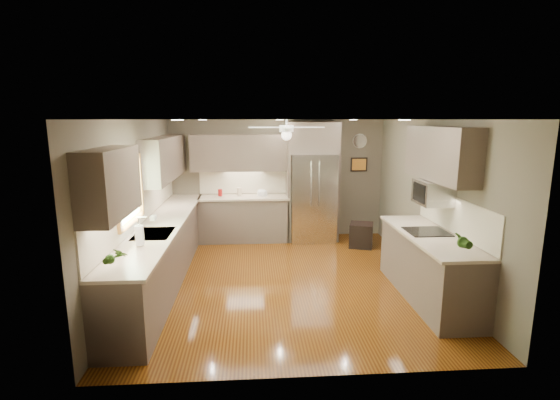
{
  "coord_description": "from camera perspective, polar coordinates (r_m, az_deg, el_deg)",
  "views": [
    {
      "loc": [
        -0.54,
        -6.06,
        2.5
      ],
      "look_at": [
        -0.08,
        0.6,
        1.17
      ],
      "focal_mm": 26.0,
      "sensor_mm": 36.0,
      "label": 1
    }
  ],
  "objects": [
    {
      "name": "potted_plant_right",
      "position": [
        5.23,
        24.24,
        -5.32
      ],
      "size": [
        0.19,
        0.16,
        0.32
      ],
      "primitive_type": "imported",
      "rotation": [
        0.0,
        0.0,
        0.11
      ],
      "color": "#284F16",
      "rests_on": "right_run"
    },
    {
      "name": "uppers",
      "position": [
        6.8,
        -5.65,
        5.91
      ],
      "size": [
        4.5,
        4.7,
        0.95
      ],
      "color": "#51433A",
      "rests_on": "wall_left"
    },
    {
      "name": "bowl",
      "position": [
        8.39,
        -2.51,
        0.73
      ],
      "size": [
        0.3,
        0.3,
        0.06
      ],
      "primitive_type": "imported",
      "rotation": [
        0.0,
        0.0,
        -0.4
      ],
      "color": "#C1AD91",
      "rests_on": "back_run"
    },
    {
      "name": "wall_right",
      "position": [
        6.79,
        20.4,
        -0.06
      ],
      "size": [
        0.0,
        5.0,
        5.0
      ],
      "primitive_type": "plane",
      "rotation": [
        1.57,
        0.0,
        -1.57
      ],
      "color": "#605849",
      "rests_on": "ground"
    },
    {
      "name": "recessed_lights",
      "position": [
        6.48,
        0.49,
        11.21
      ],
      "size": [
        2.84,
        3.14,
        0.01
      ],
      "color": "white",
      "rests_on": "ceiling"
    },
    {
      "name": "stool",
      "position": [
        8.26,
        11.34,
        -4.84
      ],
      "size": [
        0.56,
        0.56,
        0.5
      ],
      "color": "black",
      "rests_on": "ground"
    },
    {
      "name": "ceiling_fan",
      "position": [
        6.39,
        0.92,
        9.76
      ],
      "size": [
        1.18,
        1.18,
        0.32
      ],
      "color": "white",
      "rests_on": "ceiling"
    },
    {
      "name": "canister_c",
      "position": [
        8.44,
        -5.75,
        1.18
      ],
      "size": [
        0.1,
        0.1,
        0.16
      ],
      "primitive_type": "cylinder",
      "rotation": [
        0.0,
        0.0,
        -0.05
      ],
      "color": "#C1AD91",
      "rests_on": "back_run"
    },
    {
      "name": "floor",
      "position": [
        6.58,
        1.08,
        -11.07
      ],
      "size": [
        5.0,
        5.0,
        0.0
      ],
      "primitive_type": "plane",
      "color": "#452009",
      "rests_on": "ground"
    },
    {
      "name": "right_run",
      "position": [
        6.15,
        20.21,
        -8.58
      ],
      "size": [
        0.7,
        2.2,
        1.45
      ],
      "color": "#51433A",
      "rests_on": "ground"
    },
    {
      "name": "back_run",
      "position": [
        8.51,
        -5.09,
        -2.48
      ],
      "size": [
        1.85,
        0.65,
        1.45
      ],
      "color": "#51433A",
      "rests_on": "ground"
    },
    {
      "name": "paper_towel",
      "position": [
        5.36,
        -19.16,
        -4.73
      ],
      "size": [
        0.11,
        0.11,
        0.27
      ],
      "color": "white",
      "rests_on": "left_run"
    },
    {
      "name": "left_run",
      "position": [
        6.68,
        -16.08,
        -6.75
      ],
      "size": [
        0.65,
        4.7,
        1.45
      ],
      "color": "#51433A",
      "rests_on": "ground"
    },
    {
      "name": "wall_left",
      "position": [
        6.42,
        -19.31,
        -0.61
      ],
      "size": [
        0.0,
        5.0,
        5.0
      ],
      "primitive_type": "plane",
      "rotation": [
        1.57,
        0.0,
        1.57
      ],
      "color": "#605849",
      "rests_on": "ground"
    },
    {
      "name": "ceiling",
      "position": [
        6.08,
        1.17,
        11.26
      ],
      "size": [
        5.0,
        5.0,
        0.0
      ],
      "primitive_type": "plane",
      "rotation": [
        3.14,
        0.0,
        0.0
      ],
      "color": "white",
      "rests_on": "ground"
    },
    {
      "name": "potted_plant_left",
      "position": [
        4.57,
        -22.05,
        -7.38
      ],
      "size": [
        0.2,
        0.17,
        0.33
      ],
      "primitive_type": "imported",
      "rotation": [
        0.0,
        0.0,
        -0.32
      ],
      "color": "#284F16",
      "rests_on": "left_run"
    },
    {
      "name": "framed_print",
      "position": [
        8.89,
        11.04,
        4.93
      ],
      "size": [
        0.36,
        0.03,
        0.3
      ],
      "color": "black",
      "rests_on": "wall_back"
    },
    {
      "name": "wall_front",
      "position": [
        3.81,
        4.48,
        -7.92
      ],
      "size": [
        4.5,
        0.0,
        4.5
      ],
      "primitive_type": "plane",
      "rotation": [
        -1.57,
        0.0,
        0.0
      ],
      "color": "#605849",
      "rests_on": "ground"
    },
    {
      "name": "wall_clock",
      "position": [
        8.86,
        11.15,
        8.15
      ],
      "size": [
        0.3,
        0.03,
        0.3
      ],
      "color": "white",
      "rests_on": "wall_back"
    },
    {
      "name": "sink",
      "position": [
        5.95,
        -17.38,
        -4.8
      ],
      "size": [
        0.5,
        0.7,
        0.32
      ],
      "color": "silver",
      "rests_on": "left_run"
    },
    {
      "name": "refrigerator",
      "position": [
        8.41,
        4.58,
        2.26
      ],
      "size": [
        1.06,
        0.75,
        2.45
      ],
      "color": "silver",
      "rests_on": "ground"
    },
    {
      "name": "wall_back",
      "position": [
        8.67,
        -0.34,
        2.98
      ],
      "size": [
        4.5,
        0.0,
        4.5
      ],
      "primitive_type": "plane",
      "rotation": [
        1.57,
        0.0,
        0.0
      ],
      "color": "#605849",
      "rests_on": "ground"
    },
    {
      "name": "soap_bottle",
      "position": [
        6.5,
        -17.35,
        -2.37
      ],
      "size": [
        0.08,
        0.08,
        0.17
      ],
      "primitive_type": "imported",
      "rotation": [
        0.0,
        0.0,
        -0.06
      ],
      "color": "white",
      "rests_on": "left_run"
    },
    {
      "name": "canister_a",
      "position": [
        8.44,
        -8.41,
        1.05
      ],
      "size": [
        0.11,
        0.11,
        0.14
      ],
      "primitive_type": "cylinder",
      "rotation": [
        0.0,
        0.0,
        -0.35
      ],
      "color": "maroon",
      "rests_on": "back_run"
    },
    {
      "name": "microwave",
      "position": [
        6.17,
        20.72,
        1.01
      ],
      "size": [
        0.43,
        0.55,
        0.34
      ],
      "color": "silver",
      "rests_on": "wall_right"
    },
    {
      "name": "window",
      "position": [
        5.89,
        -20.48,
        1.26
      ],
      "size": [
        0.05,
        1.12,
        0.92
      ],
      "color": "#BFF2B2",
      "rests_on": "wall_left"
    }
  ]
}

